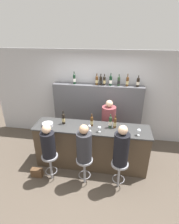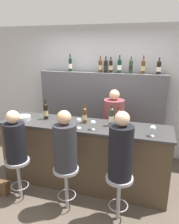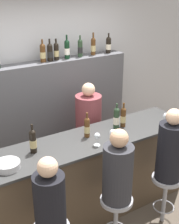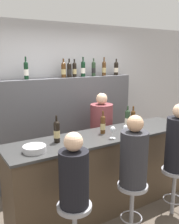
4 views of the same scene
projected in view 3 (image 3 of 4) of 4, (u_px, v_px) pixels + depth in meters
name	position (u px, v px, depth m)	size (l,w,h in m)	color
wall_back	(40.00, 86.00, 4.56)	(6.40, 0.05, 2.60)	#B2B2B7
bar_counter	(90.00, 176.00, 3.80)	(2.64, 0.64, 1.05)	#473828
back_bar_cabinet	(49.00, 119.00, 4.56)	(2.47, 0.28, 1.71)	#4C4C51
wine_bottle_counter_0	(33.00, 141.00, 3.26)	(0.07, 0.07, 0.33)	black
wine_bottle_counter_1	(87.00, 127.00, 3.59)	(0.07, 0.07, 0.30)	#4C2D14
wine_bottle_counter_2	(116.00, 118.00, 3.79)	(0.07, 0.07, 0.33)	#233823
wine_bottle_counter_3	(123.00, 117.00, 3.84)	(0.07, 0.07, 0.31)	#4C2D14
wine_bottle_backbar_1	(43.00, 53.00, 4.16)	(0.08, 0.08, 0.30)	#4C2D14
wine_bottle_backbar_2	(50.00, 52.00, 4.21)	(0.08, 0.08, 0.30)	black
wine_bottle_backbar_3	(56.00, 51.00, 4.26)	(0.07, 0.07, 0.29)	black
wine_bottle_backbar_4	(67.00, 49.00, 4.34)	(0.07, 0.07, 0.33)	black
wine_bottle_backbar_5	(80.00, 48.00, 4.44)	(0.07, 0.07, 0.30)	#233823
wine_bottle_backbar_6	(93.00, 46.00, 4.55)	(0.07, 0.07, 0.32)	#4C2D14
wine_bottle_backbar_7	(108.00, 45.00, 4.68)	(0.08, 0.08, 0.29)	black
wine_glass_0	(97.00, 136.00, 3.41)	(0.07, 0.07, 0.15)	silver
wine_glass_1	(113.00, 133.00, 3.51)	(0.08, 0.08, 0.14)	silver
wine_glass_2	(166.00, 116.00, 3.91)	(0.08, 0.08, 0.15)	silver
metal_bowl	(8.00, 165.00, 3.02)	(0.25, 0.25, 0.07)	#B7B7BC
guest_seated_left	(50.00, 198.00, 2.76)	(0.29, 0.29, 0.74)	black
bar_stool_middle	(116.00, 210.00, 3.31)	(0.35, 0.35, 0.63)	gray
guest_seated_middle	(118.00, 171.00, 3.12)	(0.31, 0.31, 0.81)	#28282D
bar_stool_right	(166.00, 187.00, 3.66)	(0.35, 0.35, 0.63)	gray
guest_seated_right	(170.00, 149.00, 3.46)	(0.30, 0.30, 0.86)	black
bartender	(88.00, 138.00, 4.38)	(0.36, 0.36, 1.49)	brown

